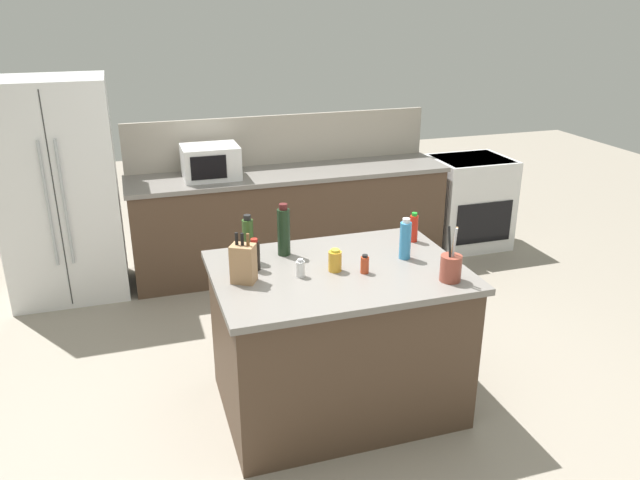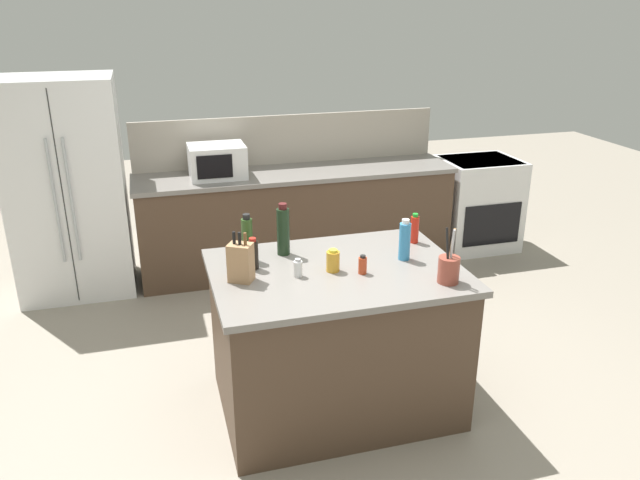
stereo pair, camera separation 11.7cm
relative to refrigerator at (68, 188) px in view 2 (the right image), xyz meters
The scene contains 17 objects.
ground_plane 2.95m from the refrigerator, 53.39° to the right, with size 14.00×14.00×0.00m, color gray.
back_counter_run 2.02m from the refrigerator, ahead, with size 2.94×0.66×0.94m.
wall_backsplash 2.00m from the refrigerator, ahead, with size 2.90×0.03×0.46m, color #B2A899.
kitchen_island 2.84m from the refrigerator, 53.39° to the right, with size 1.46×1.04×0.94m.
refrigerator is the anchor object (origin of this frame).
range_oven 3.89m from the refrigerator, ahead, with size 0.76×0.65×0.92m.
microwave 1.27m from the refrigerator, ahead, with size 0.49×0.39×0.29m.
knife_block 2.52m from the refrigerator, 63.81° to the right, with size 0.16×0.15×0.29m.
utensil_crock 3.41m from the refrigerator, 49.47° to the right, with size 0.12×0.12×0.32m.
spice_jar_paprika 2.96m from the refrigerator, 52.61° to the right, with size 0.05×0.05×0.11m.
olive_oil_bottle 2.31m from the refrigerator, 58.70° to the right, with size 0.07×0.07×0.29m.
wine_bottle 2.42m from the refrigerator, 53.75° to the right, with size 0.08×0.08×0.33m.
salt_shaker 2.70m from the refrigerator, 58.01° to the right, with size 0.05×0.05×0.11m.
honey_jar 2.81m from the refrigerator, 54.12° to the right, with size 0.08×0.08×0.13m.
dish_soap_bottle 3.07m from the refrigerator, 46.51° to the right, with size 0.07×0.07×0.26m.
hot_sauce_bottle 3.02m from the refrigerator, 40.99° to the right, with size 0.05×0.05×0.20m.
soy_sauce_bottle 2.44m from the refrigerator, 60.32° to the right, with size 0.06×0.06×0.19m.
Camera 2 is at (-1.00, -3.19, 2.43)m, focal length 35.00 mm.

